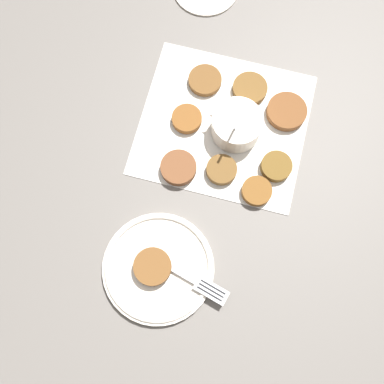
% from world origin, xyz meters
% --- Properties ---
extents(ground_plane, '(4.00, 4.00, 0.00)m').
position_xyz_m(ground_plane, '(0.00, 0.00, 0.00)').
color(ground_plane, '#605B56').
extents(napkin, '(0.35, 0.32, 0.00)m').
position_xyz_m(napkin, '(-0.01, 0.00, 0.00)').
color(napkin, silver).
rests_on(napkin, ground_plane).
extents(sauce_bowl, '(0.11, 0.10, 0.11)m').
position_xyz_m(sauce_bowl, '(-0.04, 0.01, 0.03)').
color(sauce_bowl, silver).
rests_on(sauce_bowl, napkin).
extents(fritter_0, '(0.07, 0.07, 0.02)m').
position_xyz_m(fritter_0, '(-0.05, -0.09, 0.01)').
color(fritter_0, brown).
rests_on(fritter_0, napkin).
extents(fritter_1, '(0.06, 0.06, 0.02)m').
position_xyz_m(fritter_1, '(0.06, 0.01, 0.01)').
color(fritter_1, brown).
rests_on(fritter_1, napkin).
extents(fritter_2, '(0.06, 0.06, 0.02)m').
position_xyz_m(fritter_2, '(-0.11, 0.13, 0.01)').
color(fritter_2, brown).
rests_on(fritter_2, napkin).
extents(fritter_3, '(0.08, 0.08, 0.02)m').
position_xyz_m(fritter_3, '(-0.13, -0.06, 0.01)').
color(fritter_3, brown).
rests_on(fritter_3, napkin).
extents(fritter_4, '(0.07, 0.07, 0.02)m').
position_xyz_m(fritter_4, '(0.05, 0.12, 0.01)').
color(fritter_4, brown).
rests_on(fritter_4, napkin).
extents(fritter_5, '(0.07, 0.07, 0.01)m').
position_xyz_m(fritter_5, '(0.05, -0.09, 0.01)').
color(fritter_5, brown).
rests_on(fritter_5, napkin).
extents(fritter_6, '(0.06, 0.06, 0.02)m').
position_xyz_m(fritter_6, '(-0.03, 0.10, 0.01)').
color(fritter_6, brown).
rests_on(fritter_6, napkin).
extents(fritter_7, '(0.06, 0.06, 0.02)m').
position_xyz_m(fritter_7, '(-0.14, 0.07, 0.01)').
color(fritter_7, brown).
rests_on(fritter_7, napkin).
extents(serving_plate, '(0.22, 0.22, 0.02)m').
position_xyz_m(serving_plate, '(0.03, 0.33, 0.01)').
color(serving_plate, silver).
rests_on(serving_plate, ground_plane).
extents(fritter_on_plate, '(0.07, 0.07, 0.02)m').
position_xyz_m(fritter_on_plate, '(0.04, 0.33, 0.03)').
color(fritter_on_plate, brown).
rests_on(fritter_on_plate, serving_plate).
extents(fork, '(0.17, 0.06, 0.00)m').
position_xyz_m(fork, '(-0.04, 0.33, 0.02)').
color(fork, silver).
rests_on(fork, serving_plate).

